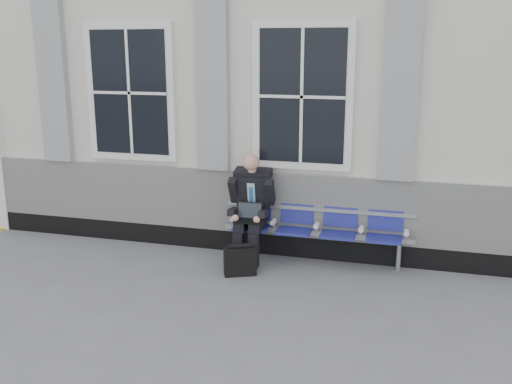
% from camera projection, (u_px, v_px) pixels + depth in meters
% --- Properties ---
extents(ground, '(70.00, 70.00, 0.00)m').
position_uv_depth(ground, '(247.00, 296.00, 6.81)').
color(ground, slate).
rests_on(ground, ground).
extents(station_building, '(14.40, 4.40, 4.49)m').
position_uv_depth(station_building, '(304.00, 88.00, 9.51)').
color(station_building, beige).
rests_on(station_building, ground).
extents(bench, '(2.60, 0.47, 0.91)m').
position_uv_depth(bench, '(317.00, 224.00, 7.76)').
color(bench, '#9EA0A3').
rests_on(bench, ground).
extents(businessman, '(0.62, 0.84, 1.50)m').
position_uv_depth(businessman, '(251.00, 204.00, 7.79)').
color(businessman, black).
rests_on(businessman, ground).
extents(briefcase, '(0.45, 0.33, 0.43)m').
position_uv_depth(briefcase, '(240.00, 260.00, 7.40)').
color(briefcase, black).
rests_on(briefcase, ground).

